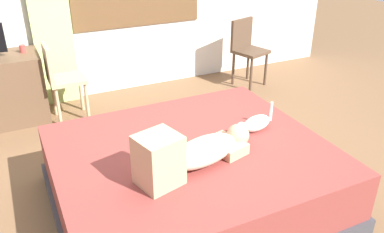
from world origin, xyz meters
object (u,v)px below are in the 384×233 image
(chair_spare, at_px, (247,47))
(cat, at_px, (255,124))
(chair_by_desk, at_px, (60,76))
(cup, at_px, (23,49))
(desk, at_px, (0,90))
(bed, at_px, (192,177))
(person_lying, at_px, (193,152))

(chair_spare, bearing_deg, cat, -121.12)
(chair_by_desk, bearing_deg, cup, 139.44)
(desk, xyz_separation_m, cup, (0.31, 0.04, 0.41))
(bed, relative_size, cup, 24.79)
(cup, distance_m, chair_by_desk, 0.48)
(person_lying, xyz_separation_m, desk, (-1.14, 2.40, -0.26))
(person_lying, bearing_deg, cup, 108.94)
(person_lying, xyz_separation_m, cat, (0.66, 0.24, -0.05))
(bed, xyz_separation_m, person_lying, (-0.10, -0.22, 0.37))
(person_lying, bearing_deg, cat, 20.11)
(cat, height_order, desk, desk)
(cat, bearing_deg, chair_spare, 58.88)
(desk, xyz_separation_m, chair_spare, (3.00, -0.18, 0.14))
(person_lying, height_order, chair_spare, chair_spare)
(chair_spare, bearing_deg, cup, 175.42)
(cat, xyz_separation_m, chair_spare, (1.20, 1.98, -0.07))
(bed, bearing_deg, chair_spare, 48.68)
(person_lying, distance_m, cup, 2.58)
(cup, distance_m, chair_spare, 2.71)
(bed, xyz_separation_m, chair_by_desk, (-0.63, 1.96, 0.25))
(cup, xyz_separation_m, chair_spare, (2.69, -0.22, -0.27))
(bed, relative_size, chair_by_desk, 2.36)
(person_lying, relative_size, cup, 11.47)
(cat, relative_size, desk, 0.40)
(desk, relative_size, cup, 11.01)
(cat, relative_size, cup, 4.36)
(chair_by_desk, distance_m, chair_spare, 2.39)
(desk, distance_m, chair_by_desk, 0.66)
(desk, height_order, cup, cup)
(person_lying, xyz_separation_m, cup, (-0.84, 2.44, 0.15))
(cup, height_order, chair_by_desk, chair_by_desk)
(cat, bearing_deg, desk, 129.84)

